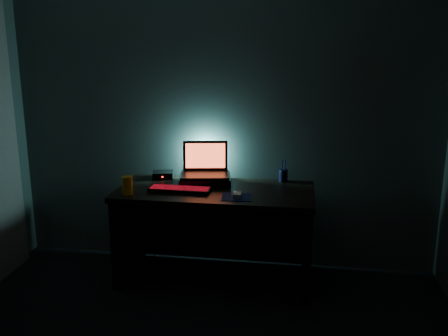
% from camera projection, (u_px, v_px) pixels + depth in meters
% --- Properties ---
extents(room, '(3.50, 4.00, 2.50)m').
position_uv_depth(room, '(150.00, 184.00, 2.14)').
color(room, black).
rests_on(room, ground).
extents(desk, '(1.50, 0.70, 0.75)m').
position_uv_depth(desk, '(217.00, 219.00, 3.93)').
color(desk, black).
rests_on(desk, ground).
extents(riser, '(0.44, 0.36, 0.06)m').
position_uv_depth(riser, '(205.00, 180.00, 3.96)').
color(riser, black).
rests_on(riser, desk).
extents(laptop, '(0.42, 0.34, 0.26)m').
position_uv_depth(laptop, '(205.00, 167.00, 3.99)').
color(laptop, black).
rests_on(laptop, riser).
extents(keyboard, '(0.47, 0.16, 0.03)m').
position_uv_depth(keyboard, '(180.00, 189.00, 3.76)').
color(keyboard, black).
rests_on(keyboard, desk).
extents(mousepad, '(0.24, 0.22, 0.00)m').
position_uv_depth(mousepad, '(237.00, 197.00, 3.61)').
color(mousepad, navy).
rests_on(mousepad, desk).
extents(mouse, '(0.07, 0.10, 0.03)m').
position_uv_depth(mouse, '(237.00, 195.00, 3.61)').
color(mouse, '#929397').
rests_on(mouse, mousepad).
extents(pen_cup, '(0.09, 0.09, 0.10)m').
position_uv_depth(pen_cup, '(283.00, 175.00, 4.01)').
color(pen_cup, black).
rests_on(pen_cup, desk).
extents(juice_glass, '(0.10, 0.10, 0.14)m').
position_uv_depth(juice_glass, '(127.00, 185.00, 3.68)').
color(juice_glass, yellow).
rests_on(juice_glass, desk).
extents(router, '(0.19, 0.16, 0.05)m').
position_uv_depth(router, '(163.00, 175.00, 4.12)').
color(router, black).
rests_on(router, desk).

